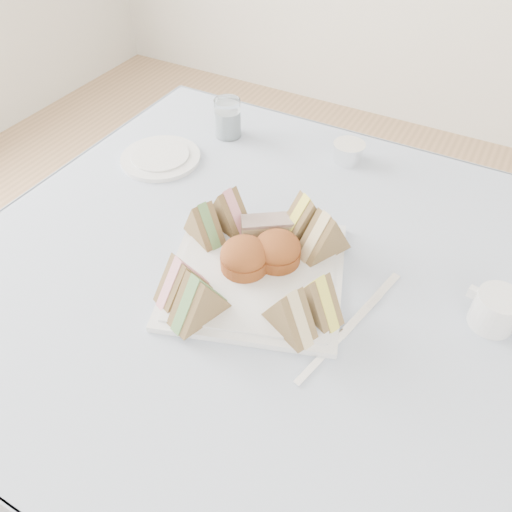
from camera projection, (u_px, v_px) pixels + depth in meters
The scene contains 21 objects.
floor at pixel (252, 444), 1.43m from camera, with size 4.00×4.00×0.00m, color #9E7751.
table at pixel (251, 373), 1.17m from camera, with size 0.90×0.90×0.74m, color brown.
tablecloth at pixel (250, 261), 0.91m from camera, with size 1.02×1.02×0.01m, color silver.
serving_plate at pixel (256, 274), 0.87m from camera, with size 0.30×0.30×0.01m, color silver.
sandwich_fl_a at pixel (181, 277), 0.80m from camera, with size 0.09×0.04×0.08m, color brown, non-canonical shape.
sandwich_fl_b at pixel (198, 296), 0.77m from camera, with size 0.10×0.05×0.09m, color brown, non-canonical shape.
sandwich_fr_a at pixel (317, 295), 0.77m from camera, with size 0.09×0.04×0.08m, color brown, non-canonical shape.
sandwich_fr_b at pixel (290, 310), 0.75m from camera, with size 0.09×0.04×0.08m, color brown, non-canonical shape.
sandwich_bl_a at pixel (203, 221), 0.90m from camera, with size 0.09×0.04×0.08m, color brown, non-canonical shape.
sandwich_bl_b at pixel (228, 209), 0.92m from camera, with size 0.10×0.05×0.09m, color brown, non-canonical shape.
sandwich_br_a at pixel (325, 233), 0.87m from camera, with size 0.10×0.05×0.09m, color brown, non-canonical shape.
sandwich_br_b at pixel (305, 216), 0.90m from camera, with size 0.10×0.05×0.09m, color brown, non-canonical shape.
scone_left at pixel (244, 256), 0.85m from camera, with size 0.08×0.08×0.06m, color brown.
scone_right at pixel (277, 250), 0.87m from camera, with size 0.08×0.08×0.06m, color brown.
pastry_slice at pixel (267, 228), 0.91m from camera, with size 0.09×0.04×0.04m, color tan.
side_plate at pixel (161, 158), 1.13m from camera, with size 0.18×0.18×0.01m, color silver.
water_glass at pixel (228, 118), 1.18m from camera, with size 0.06×0.06×0.09m, color white.
tea_strainer at pixel (348, 153), 1.12m from camera, with size 0.07×0.07×0.04m, color white.
knife at pixel (370, 305), 0.83m from camera, with size 0.01×0.18×0.00m, color white.
fork at pixel (335, 344), 0.77m from camera, with size 0.01×0.19×0.00m, color white.
creamer_jug at pixel (496, 310), 0.78m from camera, with size 0.07×0.07×0.06m, color silver.
Camera 1 is at (0.32, -0.56, 1.38)m, focal length 35.00 mm.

